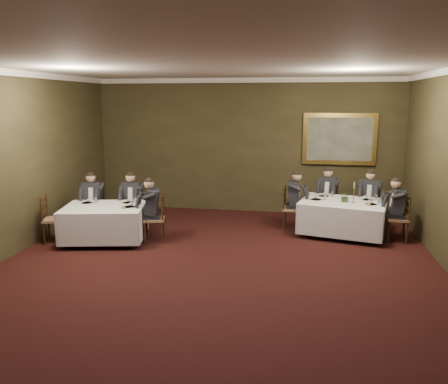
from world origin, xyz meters
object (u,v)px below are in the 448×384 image
(table_main, at_px, (342,215))
(table_second, at_px, (105,221))
(diner_sec_backright, at_px, (133,208))
(centerpiece, at_px, (345,196))
(diner_main_backleft, at_px, (327,202))
(chair_main_endleft, at_px, (292,217))
(painting, at_px, (339,139))
(diner_main_endright, at_px, (397,217))
(chair_sec_endleft, at_px, (55,229))
(chair_sec_backleft, at_px, (95,218))
(chair_sec_backright, at_px, (133,218))
(diner_sec_endright, at_px, (154,218))
(diner_sec_backleft, at_px, (94,208))
(diner_main_endleft, at_px, (292,208))
(diner_main_backright, at_px, (369,205))
(chair_sec_endright, at_px, (155,228))
(chair_main_endright, at_px, (397,228))
(chair_main_backleft, at_px, (327,211))
(candlestick, at_px, (354,195))
(chair_main_backright, at_px, (368,215))

(table_main, height_order, table_second, same)
(diner_sec_backright, distance_m, centerpiece, 4.77)
(diner_main_backleft, bearing_deg, table_main, 121.67)
(chair_main_endleft, relative_size, painting, 0.55)
(diner_main_endright, distance_m, chair_sec_endleft, 7.24)
(chair_sec_backleft, xyz_separation_m, chair_sec_backright, (0.88, 0.17, 0.00))
(chair_sec_backright, xyz_separation_m, diner_sec_endright, (0.75, -0.72, 0.23))
(table_second, relative_size, chair_main_endleft, 1.88)
(diner_sec_backleft, bearing_deg, diner_main_endright, 174.34)
(diner_main_endleft, bearing_deg, diner_main_backright, 109.68)
(chair_sec_endright, distance_m, diner_sec_endright, 0.23)
(diner_sec_backright, bearing_deg, chair_sec_backleft, 7.55)
(chair_main_endright, xyz_separation_m, chair_sec_endleft, (-7.13, -1.29, 0.00))
(diner_main_endright, relative_size, diner_sec_backleft, 1.00)
(chair_sec_backright, relative_size, diner_sec_backright, 0.74)
(table_main, height_order, diner_main_backright, diner_main_backright)
(diner_main_endright, relative_size, diner_sec_endright, 1.00)
(chair_main_endleft, bearing_deg, chair_main_backleft, 134.82)
(chair_sec_endleft, bearing_deg, diner_sec_backright, 114.68)
(diner_sec_backright, xyz_separation_m, centerpiece, (4.74, 0.35, 0.38))
(diner_main_backleft, bearing_deg, diner_main_endleft, 58.56)
(diner_sec_endright, xyz_separation_m, candlestick, (4.16, 1.01, 0.43))
(diner_main_backright, bearing_deg, chair_sec_endleft, 35.97)
(diner_main_endleft, bearing_deg, table_main, 80.14)
(candlestick, bearing_deg, centerpiece, 160.53)
(chair_main_backright, height_order, chair_main_endright, same)
(diner_main_backleft, relative_size, diner_sec_backleft, 1.00)
(chair_main_endleft, distance_m, painting, 2.51)
(diner_main_endleft, relative_size, centerpiece, 5.08)
(chair_main_backright, bearing_deg, table_main, 66.20)
(diner_main_endleft, xyz_separation_m, diner_sec_backleft, (-4.49, -0.85, 0.00))
(chair_sec_backright, height_order, chair_sec_endright, same)
(diner_main_endleft, relative_size, diner_main_endright, 1.00)
(diner_main_backleft, relative_size, chair_sec_backright, 1.35)
(chair_sec_backleft, distance_m, chair_sec_backright, 0.89)
(diner_sec_backleft, height_order, centerpiece, diner_sec_backleft)
(chair_main_backright, xyz_separation_m, diner_main_endleft, (-1.78, -0.54, 0.23))
(chair_main_endright, bearing_deg, chair_main_endleft, 79.44)
(table_second, bearing_deg, painting, 31.61)
(diner_main_backright, relative_size, diner_sec_endright, 1.00)
(diner_main_endleft, bearing_deg, diner_main_backleft, 134.92)
(chair_main_backleft, height_order, diner_main_endright, diner_main_endright)
(diner_main_endleft, height_order, diner_sec_backleft, same)
(chair_sec_backright, distance_m, candlestick, 4.96)
(diner_sec_backright, xyz_separation_m, candlestick, (4.91, 0.30, 0.43))
(chair_sec_backright, relative_size, candlestick, 2.11)
(table_main, xyz_separation_m, diner_main_endright, (1.10, -0.25, 0.06))
(candlestick, relative_size, painting, 0.26)
(diner_main_endright, distance_m, chair_sec_endright, 5.14)
(chair_main_endright, distance_m, chair_sec_endleft, 7.25)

